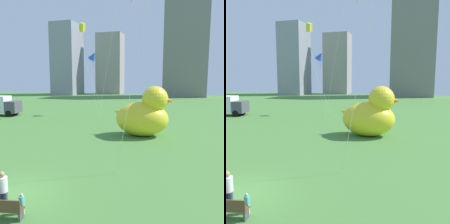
% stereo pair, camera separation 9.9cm
% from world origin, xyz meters
% --- Properties ---
extents(ground_plane, '(140.00, 140.00, 0.00)m').
position_xyz_m(ground_plane, '(0.00, 0.00, 0.00)').
color(ground_plane, '#4B8039').
extents(park_bench, '(1.60, 0.73, 0.90)m').
position_xyz_m(park_bench, '(1.08, -1.98, 0.47)').
color(park_bench, brown).
rests_on(park_bench, ground).
extents(person_adult, '(0.42, 0.42, 1.71)m').
position_xyz_m(person_adult, '(0.60, -1.37, 0.94)').
color(person_adult, '#38476B').
rests_on(person_adult, ground).
extents(person_child, '(0.22, 0.22, 0.89)m').
position_xyz_m(person_child, '(1.52, -1.39, 0.49)').
color(person_child, silver).
rests_on(person_child, ground).
extents(giant_inflatable_duck, '(5.76, 3.70, 4.77)m').
position_xyz_m(giant_inflatable_duck, '(4.24, 13.60, 2.03)').
color(giant_inflatable_duck, yellow).
rests_on(giant_inflatable_duck, ground).
extents(box_truck, '(6.05, 3.19, 2.85)m').
position_xyz_m(box_truck, '(-18.06, 20.34, 1.44)').
color(box_truck, white).
rests_on(box_truck, ground).
extents(city_skyline, '(45.67, 15.39, 35.22)m').
position_xyz_m(city_skyline, '(-5.36, 65.91, 14.57)').
color(city_skyline, gray).
rests_on(city_skyline, ground).
extents(kite_blue, '(2.99, 2.86, 9.38)m').
position_xyz_m(kite_blue, '(-4.95, 24.78, 8.59)').
color(kite_blue, silver).
rests_on(kite_blue, ground).
extents(kite_yellow, '(2.64, 2.69, 12.81)m').
position_xyz_m(kite_yellow, '(-5.52, 22.21, 12.06)').
color(kite_yellow, silver).
rests_on(kite_yellow, ground).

